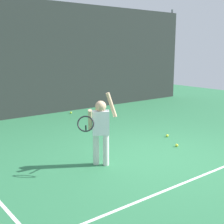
# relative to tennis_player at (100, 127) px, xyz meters

# --- Properties ---
(ground_plane) EXTENTS (20.00, 20.00, 0.00)m
(ground_plane) POSITION_rel_tennis_player_xyz_m (1.23, -0.31, -0.73)
(ground_plane) COLOR #2D7247
(court_line_baseline) EXTENTS (9.00, 0.05, 0.00)m
(court_line_baseline) POSITION_rel_tennis_player_xyz_m (1.23, -1.47, -0.72)
(court_line_baseline) COLOR white
(court_line_baseline) RESTS_ON ground
(back_fence_windscreen) EXTENTS (12.63, 0.08, 3.60)m
(back_fence_windscreen) POSITION_rel_tennis_player_xyz_m (1.23, 4.83, 1.07)
(back_fence_windscreen) COLOR #282D2B
(back_fence_windscreen) RESTS_ON ground
(fence_post_1) EXTENTS (0.09, 0.09, 3.75)m
(fence_post_1) POSITION_rel_tennis_player_xyz_m (1.23, 4.89, 1.15)
(fence_post_1) COLOR slate
(fence_post_1) RESTS_ON ground
(fence_post_2) EXTENTS (0.09, 0.09, 3.75)m
(fence_post_2) POSITION_rel_tennis_player_xyz_m (7.39, 4.89, 1.15)
(fence_post_2) COLOR slate
(fence_post_2) RESTS_ON ground
(tennis_player) EXTENTS (0.89, 0.53, 1.35)m
(tennis_player) POSITION_rel_tennis_player_xyz_m (0.00, 0.00, 0.00)
(tennis_player) COLOR silver
(tennis_player) RESTS_ON ground
(tennis_ball_0) EXTENTS (0.07, 0.07, 0.07)m
(tennis_ball_0) POSITION_rel_tennis_player_xyz_m (1.95, -0.16, -0.69)
(tennis_ball_0) COLOR #CCE033
(tennis_ball_0) RESTS_ON ground
(tennis_ball_1) EXTENTS (0.07, 0.07, 0.07)m
(tennis_ball_1) POSITION_rel_tennis_player_xyz_m (1.96, 4.35, -0.69)
(tennis_ball_1) COLOR #CCE033
(tennis_ball_1) RESTS_ON ground
(tennis_ball_2) EXTENTS (0.07, 0.07, 0.07)m
(tennis_ball_2) POSITION_rel_tennis_player_xyz_m (2.90, 4.23, -0.69)
(tennis_ball_2) COLOR #CCE033
(tennis_ball_2) RESTS_ON ground
(tennis_ball_3) EXTENTS (0.07, 0.07, 0.07)m
(tennis_ball_3) POSITION_rel_tennis_player_xyz_m (2.37, 0.49, -0.69)
(tennis_ball_3) COLOR #CCE033
(tennis_ball_3) RESTS_ON ground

